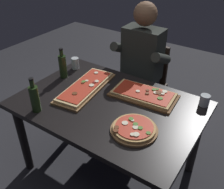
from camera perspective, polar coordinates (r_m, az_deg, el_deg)
The scene contains 11 objects.
ground_plane at distance 2.46m, azimuth -0.68°, elevation -16.15°, with size 6.40×6.40×0.00m, color #2D2D33.
dining_table at distance 2.02m, azimuth -0.80°, elevation -4.11°, with size 1.40×0.96×0.74m.
pizza_rectangular_front at distance 2.04m, azimuth 7.15°, elevation 0.04°, with size 0.54×0.32×0.05m.
pizza_rectangular_left at distance 2.13m, azimuth -5.92°, elevation 1.72°, with size 0.32×0.66×0.05m.
pizza_round_far at distance 1.70m, azimuth 4.99°, elevation -7.66°, with size 0.32×0.32×0.05m.
wine_bottle_dark at distance 1.90m, azimuth -16.95°, elevation -0.75°, with size 0.07×0.07×0.27m.
oil_bottle_amber at distance 2.30m, azimuth -10.99°, elevation 6.38°, with size 0.07×0.07×0.27m.
tumbler_near_camera at distance 2.46m, azimuth -8.25°, elevation 6.95°, with size 0.07×0.07×0.11m.
tumbler_far_side at distance 2.03m, azimuth 20.07°, elevation -1.23°, with size 0.07×0.07×0.09m.
diner_chair at distance 2.78m, azimuth 7.16°, elevation 3.09°, with size 0.44×0.44×0.87m.
seated_diner at distance 2.56m, azimuth 6.28°, elevation 6.95°, with size 0.53×0.41×1.33m.
Camera 1 is at (0.92, -1.31, 1.86)m, focal length 40.75 mm.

